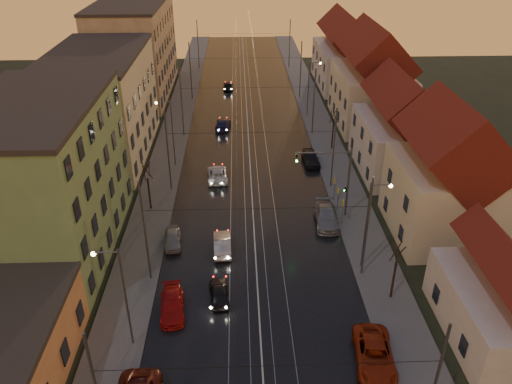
{
  "coord_description": "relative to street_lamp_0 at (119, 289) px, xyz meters",
  "views": [
    {
      "loc": [
        -1.26,
        -23.18,
        25.91
      ],
      "look_at": [
        0.27,
        18.19,
        2.8
      ],
      "focal_mm": 35.0,
      "sensor_mm": 36.0,
      "label": 1
    }
  ],
  "objects": [
    {
      "name": "apartment_left_3",
      "position": [
        -8.4,
        56.0,
        2.11
      ],
      "size": [
        10.0,
        24.0,
        14.0
      ],
      "primitive_type": "cube",
      "color": "#90725D",
      "rests_on": "ground"
    },
    {
      "name": "catenary_pole_l_1",
      "position": [
        0.5,
        7.0,
        -0.39
      ],
      "size": [
        0.16,
        0.16,
        9.0
      ],
      "primitive_type": "cylinder",
      "color": "#595B60",
      "rests_on": "ground"
    },
    {
      "name": "parked_left_3",
      "position": [
        1.76,
        11.87,
        -4.27
      ],
      "size": [
        1.82,
        3.72,
        1.22
      ],
      "primitive_type": "imported",
      "rotation": [
        0.0,
        0.0,
        0.11
      ],
      "color": "#A2A2A7",
      "rests_on": "ground"
    },
    {
      "name": "parked_right_1",
      "position": [
        16.04,
        14.85,
        -4.14
      ],
      "size": [
        2.39,
        5.26,
        1.49
      ],
      "primitive_type": "imported",
      "rotation": [
        0.0,
        0.0,
        -0.06
      ],
      "color": "gray",
      "rests_on": "ground"
    },
    {
      "name": "street_lamp_0",
      "position": [
        0.0,
        0.0,
        0.0
      ],
      "size": [
        1.75,
        0.32,
        8.0
      ],
      "color": "#595B60",
      "rests_on": "ground"
    },
    {
      "name": "catenary_pole_r_5",
      "position": [
        17.7,
        70.0,
        -0.39
      ],
      "size": [
        0.16,
        0.16,
        9.0
      ],
      "primitive_type": "cylinder",
      "color": "#595B60",
      "rests_on": "ground"
    },
    {
      "name": "catenary_pole_l_2",
      "position": [
        0.5,
        22.0,
        -0.39
      ],
      "size": [
        0.16,
        0.16,
        9.0
      ],
      "primitive_type": "cylinder",
      "color": "#595B60",
      "rests_on": "ground"
    },
    {
      "name": "catenary_pole_l_3",
      "position": [
        0.5,
        37.0,
        -0.39
      ],
      "size": [
        0.16,
        0.16,
        9.0
      ],
      "primitive_type": "cylinder",
      "color": "#595B60",
      "rests_on": "ground"
    },
    {
      "name": "tram_rail_3",
      "position": [
        11.3,
        38.0,
        -4.83
      ],
      "size": [
        0.06,
        120.0,
        0.03
      ],
      "primitive_type": "cube",
      "color": "gray",
      "rests_on": "road"
    },
    {
      "name": "catenary_pole_r_4",
      "position": [
        17.7,
        52.0,
        -0.39
      ],
      "size": [
        0.16,
        0.16,
        9.0
      ],
      "primitive_type": "cylinder",
      "color": "#595B60",
      "rests_on": "ground"
    },
    {
      "name": "tram_rail_2",
      "position": [
        9.87,
        38.0,
        -4.83
      ],
      "size": [
        0.06,
        120.0,
        0.03
      ],
      "primitive_type": "cube",
      "color": "gray",
      "rests_on": "road"
    },
    {
      "name": "driving_car_4",
      "position": [
        6.19,
        56.91,
        -4.21
      ],
      "size": [
        1.61,
        3.99,
        1.36
      ],
      "primitive_type": "imported",
      "rotation": [
        0.0,
        0.0,
        3.14
      ],
      "color": "black",
      "rests_on": "ground"
    },
    {
      "name": "house_right_2",
      "position": [
        26.1,
        26.0,
        -0.24
      ],
      "size": [
        9.18,
        12.24,
        9.2
      ],
      "color": "beige",
      "rests_on": "ground"
    },
    {
      "name": "sidewalk_right",
      "position": [
        19.1,
        38.0,
        -4.81
      ],
      "size": [
        4.0,
        120.0,
        0.15
      ],
      "primitive_type": "cube",
      "color": "#4C4C4C",
      "rests_on": "ground"
    },
    {
      "name": "bare_tree_1",
      "position": [
        19.31,
        4.0,
        -2.4
      ],
      "size": [
        1.09,
        1.09,
        5.11
      ],
      "color": "black",
      "rests_on": "ground"
    },
    {
      "name": "driving_car_2",
      "position": [
        5.38,
        24.33,
        -4.25
      ],
      "size": [
        2.45,
        4.73,
        1.27
      ],
      "primitive_type": "imported",
      "rotation": [
        0.0,
        0.0,
        3.22
      ],
      "color": "silver",
      "rests_on": "ground"
    },
    {
      "name": "apartment_left_2",
      "position": [
        -8.4,
        32.0,
        1.11
      ],
      "size": [
        10.0,
        20.0,
        12.0
      ],
      "primitive_type": "cube",
      "color": "beige",
      "rests_on": "ground"
    },
    {
      "name": "bare_tree_0",
      "position": [
        -1.09,
        18.0,
        -2.4
      ],
      "size": [
        1.09,
        1.09,
        5.11
      ],
      "color": "black",
      "rests_on": "ground"
    },
    {
      "name": "street_lamp_3",
      "position": [
        18.21,
        44.0,
        0.0
      ],
      "size": [
        1.75,
        0.32,
        8.0
      ],
      "color": "#595B60",
      "rests_on": "ground"
    },
    {
      "name": "traffic_light_mast",
      "position": [
        17.1,
        16.0,
        -0.29
      ],
      "size": [
        5.3,
        0.32,
        7.2
      ],
      "color": "#595B60",
      "rests_on": "ground"
    },
    {
      "name": "driving_car_1",
      "position": [
        6.21,
        10.76,
        -4.2
      ],
      "size": [
        1.68,
        4.25,
        1.38
      ],
      "primitive_type": "imported",
      "rotation": [
        0.0,
        0.0,
        3.2
      ],
      "color": "#A9AAAF",
      "rests_on": "ground"
    },
    {
      "name": "parked_right_0",
      "position": [
        16.45,
        -2.21,
        -4.15
      ],
      "size": [
        2.95,
        5.48,
        1.46
      ],
      "primitive_type": "imported",
      "rotation": [
        0.0,
        0.0,
        -0.1
      ],
      "color": "maroon",
      "rests_on": "ground"
    },
    {
      "name": "street_lamp_2",
      "position": [
        0.0,
        28.0,
        0.0
      ],
      "size": [
        1.75,
        0.32,
        8.0
      ],
      "color": "#595B60",
      "rests_on": "ground"
    },
    {
      "name": "catenary_pole_r_1",
      "position": [
        17.7,
        7.0,
        -0.39
      ],
      "size": [
        0.16,
        0.16,
        9.0
      ],
      "primitive_type": "cylinder",
      "color": "#595B60",
      "rests_on": "ground"
    },
    {
      "name": "sidewalk_left",
      "position": [
        -0.9,
        38.0,
        -4.81
      ],
      "size": [
        4.0,
        120.0,
        0.15
      ],
      "primitive_type": "cube",
      "color": "#4C4C4C",
      "rests_on": "ground"
    },
    {
      "name": "catenary_pole_r_3",
      "position": [
        17.7,
        37.0,
        -0.39
      ],
      "size": [
        0.16,
        0.16,
        9.0
      ],
      "primitive_type": "cylinder",
      "color": "#595B60",
      "rests_on": "ground"
    },
    {
      "name": "house_right_0",
      "position": [
        26.1,
        0.0,
        -1.96
      ],
      "size": [
        8.16,
        10.2,
        5.8
      ],
      "color": "beige",
      "rests_on": "ground"
    },
    {
      "name": "road",
      "position": [
        9.1,
        38.0,
        -4.87
      ],
      "size": [
        16.0,
        120.0,
        0.04
      ],
      "primitive_type": "cube",
      "color": "black",
      "rests_on": "ground"
    },
    {
      "name": "parked_right_2",
      "position": [
        16.28,
        27.82,
        -4.13
      ],
      "size": [
        1.94,
        4.5,
        1.51
      ],
      "primitive_type": "imported",
      "rotation": [
        0.0,
        0.0,
        0.04
      ],
      "color": "black",
      "rests_on": "ground"
    },
    {
      "name": "house_right_3",
      "position": [
        26.1,
        41.0,
        0.92
      ],
      "size": [
        9.18,
        14.28,
        11.5
      ],
      "color": "beige",
      "rests_on": "ground"
    },
    {
      "name": "tram_rail_0",
      "position": [
        6.9,
        38.0,
        -4.83
      ],
      "size": [
        0.06,
        120.0,
        0.03
      ],
      "primitive_type": "cube",
      "color": "gray",
      "rests_on": "road"
    },
    {
      "name": "ground",
      "position": [
        9.1,
        -2.0,
        -4.89
      ],
      "size": [
        160.0,
        160.0,
        0.0
      ],
      "primitive_type": "plane",
      "color": "black",
      "rests_on": "ground"
    },
    {
      "name": "driving_car_3",
      "position": [
        5.68,
        39.37,
        -4.22
      ],
      "size": [
        2.21,
        4.74,
        1.34
      ],
      "primitive_type": "imported",
      "rotation": [
        0.0,
        0.0,
        3.07
      ],
      "color": "#181B49",
      "rests_on": "ground"
    },
    {
      "name": "bare_tree_2",
      "position": [
        19.51,
        32.0,
        -2.4
      ],
      "size": [
        1.09,
        1.09,
        5.11
      ],
      "color": "black",
      "rests_on": "ground"
    },
    {
      "name": "tram_rail_1",
      "position": [
        8.33,
        38.0,
        -4.83
      ],
      "size": [
        0.06,
        120.0,
        0.03
      ],
      "primitive_type": "cube",
      "color": "gray",
      "rests_on": "road"
    },
    {
      "name": "parked_left_2",
      "position": [
        2.67,
        3.13,
        -4.26
      ],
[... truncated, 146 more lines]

